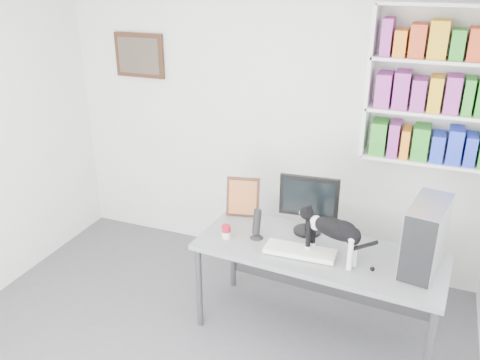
{
  "coord_description": "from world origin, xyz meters",
  "views": [
    {
      "loc": [
        1.4,
        -2.29,
        2.73
      ],
      "look_at": [
        -0.09,
        1.53,
        0.96
      ],
      "focal_mm": 38.0,
      "sensor_mm": 36.0,
      "label": 1
    }
  ],
  "objects_px": {
    "speaker": "(257,224)",
    "soup_can": "(226,232)",
    "monitor": "(309,204)",
    "leaning_print": "(243,196)",
    "desk": "(316,293)",
    "bookshelf": "(436,86)",
    "keyboard": "(300,251)",
    "cat": "(333,239)",
    "pc_tower": "(426,236)"
  },
  "relations": [
    {
      "from": "monitor",
      "to": "speaker",
      "type": "relative_size",
      "value": 1.95
    },
    {
      "from": "monitor",
      "to": "keyboard",
      "type": "distance_m",
      "value": 0.4
    },
    {
      "from": "cat",
      "to": "desk",
      "type": "bearing_deg",
      "value": 159.98
    },
    {
      "from": "desk",
      "to": "soup_can",
      "type": "relative_size",
      "value": 17.59
    },
    {
      "from": "leaning_print",
      "to": "soup_can",
      "type": "bearing_deg",
      "value": -99.68
    },
    {
      "from": "soup_can",
      "to": "leaning_print",
      "type": "bearing_deg",
      "value": 92.8
    },
    {
      "from": "bookshelf",
      "to": "speaker",
      "type": "xyz_separation_m",
      "value": [
        -1.13,
        -0.89,
        -0.96
      ]
    },
    {
      "from": "keyboard",
      "to": "speaker",
      "type": "distance_m",
      "value": 0.4
    },
    {
      "from": "keyboard",
      "to": "desk",
      "type": "bearing_deg",
      "value": 36.34
    },
    {
      "from": "desk",
      "to": "monitor",
      "type": "height_order",
      "value": "monitor"
    },
    {
      "from": "bookshelf",
      "to": "keyboard",
      "type": "relative_size",
      "value": 2.4
    },
    {
      "from": "bookshelf",
      "to": "speaker",
      "type": "distance_m",
      "value": 1.73
    },
    {
      "from": "monitor",
      "to": "soup_can",
      "type": "distance_m",
      "value": 0.67
    },
    {
      "from": "speaker",
      "to": "cat",
      "type": "bearing_deg",
      "value": 1.75
    },
    {
      "from": "soup_can",
      "to": "speaker",
      "type": "bearing_deg",
      "value": 20.31
    },
    {
      "from": "soup_can",
      "to": "bookshelf",
      "type": "bearing_deg",
      "value": 35.86
    },
    {
      "from": "desk",
      "to": "soup_can",
      "type": "bearing_deg",
      "value": -169.66
    },
    {
      "from": "pc_tower",
      "to": "leaning_print",
      "type": "xyz_separation_m",
      "value": [
        -1.45,
        0.3,
        -0.08
      ]
    },
    {
      "from": "soup_can",
      "to": "cat",
      "type": "distance_m",
      "value": 0.84
    },
    {
      "from": "cat",
      "to": "soup_can",
      "type": "bearing_deg",
      "value": -161.78
    },
    {
      "from": "monitor",
      "to": "leaning_print",
      "type": "xyz_separation_m",
      "value": [
        -0.58,
        0.1,
        -0.07
      ]
    },
    {
      "from": "desk",
      "to": "keyboard",
      "type": "bearing_deg",
      "value": -137.32
    },
    {
      "from": "pc_tower",
      "to": "speaker",
      "type": "relative_size",
      "value": 1.99
    },
    {
      "from": "pc_tower",
      "to": "soup_can",
      "type": "distance_m",
      "value": 1.45
    },
    {
      "from": "desk",
      "to": "leaning_print",
      "type": "relative_size",
      "value": 5.35
    },
    {
      "from": "monitor",
      "to": "cat",
      "type": "relative_size",
      "value": 0.87
    },
    {
      "from": "speaker",
      "to": "pc_tower",
      "type": "bearing_deg",
      "value": 12.47
    },
    {
      "from": "monitor",
      "to": "soup_can",
      "type": "height_order",
      "value": "monitor"
    },
    {
      "from": "cat",
      "to": "leaning_print",
      "type": "bearing_deg",
      "value": 172.63
    },
    {
      "from": "leaning_print",
      "to": "cat",
      "type": "bearing_deg",
      "value": -39.35
    },
    {
      "from": "leaning_print",
      "to": "cat",
      "type": "relative_size",
      "value": 0.61
    },
    {
      "from": "speaker",
      "to": "soup_can",
      "type": "xyz_separation_m",
      "value": [
        -0.22,
        -0.08,
        -0.07
      ]
    },
    {
      "from": "bookshelf",
      "to": "soup_can",
      "type": "bearing_deg",
      "value": -144.14
    },
    {
      "from": "keyboard",
      "to": "cat",
      "type": "xyz_separation_m",
      "value": [
        0.23,
        -0.0,
        0.15
      ]
    },
    {
      "from": "monitor",
      "to": "cat",
      "type": "height_order",
      "value": "monitor"
    },
    {
      "from": "bookshelf",
      "to": "cat",
      "type": "bearing_deg",
      "value": -117.66
    },
    {
      "from": "bookshelf",
      "to": "soup_can",
      "type": "height_order",
      "value": "bookshelf"
    },
    {
      "from": "desk",
      "to": "leaning_print",
      "type": "distance_m",
      "value": 0.98
    },
    {
      "from": "speaker",
      "to": "cat",
      "type": "xyz_separation_m",
      "value": [
        0.61,
        -0.1,
        0.05
      ]
    },
    {
      "from": "monitor",
      "to": "pc_tower",
      "type": "bearing_deg",
      "value": -18.53
    },
    {
      "from": "speaker",
      "to": "leaning_print",
      "type": "height_order",
      "value": "leaning_print"
    },
    {
      "from": "keyboard",
      "to": "leaning_print",
      "type": "distance_m",
      "value": 0.76
    },
    {
      "from": "monitor",
      "to": "pc_tower",
      "type": "distance_m",
      "value": 0.89
    },
    {
      "from": "pc_tower",
      "to": "cat",
      "type": "height_order",
      "value": "pc_tower"
    },
    {
      "from": "pc_tower",
      "to": "speaker",
      "type": "distance_m",
      "value": 1.22
    },
    {
      "from": "soup_can",
      "to": "pc_tower",
      "type": "bearing_deg",
      "value": 4.42
    },
    {
      "from": "bookshelf",
      "to": "monitor",
      "type": "distance_m",
      "value": 1.33
    },
    {
      "from": "bookshelf",
      "to": "leaning_print",
      "type": "bearing_deg",
      "value": -157.62
    },
    {
      "from": "keyboard",
      "to": "soup_can",
      "type": "bearing_deg",
      "value": 176.16
    },
    {
      "from": "keyboard",
      "to": "speaker",
      "type": "relative_size",
      "value": 2.07
    }
  ]
}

